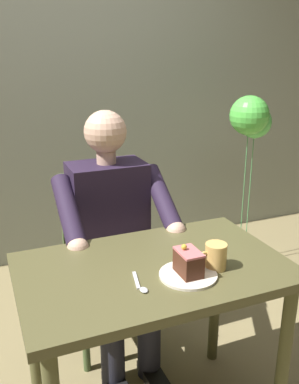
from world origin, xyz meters
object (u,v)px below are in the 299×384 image
at_px(coffee_cup, 215,256).
at_px(balloon_display, 251,133).
at_px(dining_table, 154,291).
at_px(cake_slice, 188,262).
at_px(seated_person, 114,238).
at_px(chair, 104,251).
at_px(dessert_spoon, 140,285).

distance_m(coffee_cup, balloon_display, 1.48).
height_order(dining_table, coffee_cup, coffee_cup).
relative_size(cake_slice, coffee_cup, 0.95).
bearing_deg(seated_person, balloon_display, -154.84).
height_order(dining_table, chair, chair).
xyz_separation_m(dining_table, coffee_cup, (-0.19, 0.10, 0.16)).
relative_size(chair, dessert_spoon, 6.28).
xyz_separation_m(chair, seated_person, (0.00, 0.17, 0.15)).
distance_m(cake_slice, balloon_display, 1.56).
bearing_deg(dining_table, coffee_cup, 152.02).
bearing_deg(chair, cake_slice, 95.80).
distance_m(coffee_cup, dessert_spoon, 0.30).
height_order(chair, balloon_display, balloon_display).
bearing_deg(seated_person, coffee_cup, 108.26).
distance_m(cake_slice, coffee_cup, 0.12).
height_order(chair, cake_slice, chair).
relative_size(dining_table, coffee_cup, 8.67).
height_order(chair, seated_person, seated_person).
xyz_separation_m(seated_person, cake_slice, (-0.08, 0.60, 0.15)).
relative_size(dining_table, balloon_display, 0.81).
xyz_separation_m(dessert_spoon, balloon_display, (-1.23, -1.14, 0.23)).
bearing_deg(dining_table, balloon_display, -138.04).
bearing_deg(cake_slice, chair, -84.20).
bearing_deg(balloon_display, coffee_cup, 50.09).
height_order(coffee_cup, dessert_spoon, coffee_cup).
xyz_separation_m(seated_person, coffee_cup, (-0.19, 0.59, 0.15)).
xyz_separation_m(dining_table, dessert_spoon, (0.10, 0.12, 0.11)).
relative_size(chair, seated_person, 0.73).
bearing_deg(dessert_spoon, dining_table, -130.71).
bearing_deg(coffee_cup, dessert_spoon, 2.41).
distance_m(chair, dessert_spoon, 0.82).
height_order(dining_table, seated_person, seated_person).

